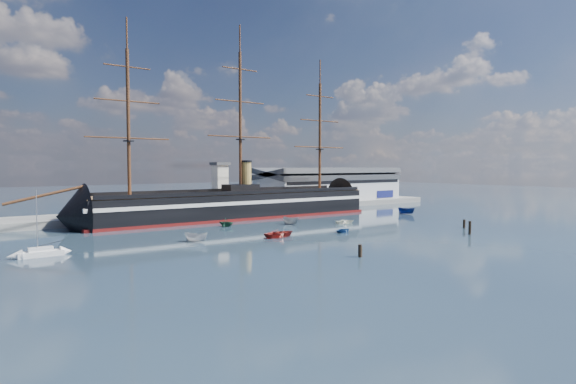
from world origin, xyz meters
TOP-DOWN VIEW (x-y plane):
  - ground at (0.00, 40.00)m, footprint 600.00×600.00m
  - quay at (10.00, 76.00)m, footprint 180.00×18.00m
  - warehouse at (58.00, 80.00)m, footprint 63.00×21.00m
  - quay_tower at (3.00, 73.00)m, footprint 5.00×5.00m
  - warship at (-1.06, 60.00)m, footprint 113.15×19.32m
  - sailboat at (-58.37, 28.21)m, footprint 7.42×2.47m
  - motorboat_a at (-29.50, 26.16)m, footprint 6.54×5.12m
  - motorboat_b at (5.16, 17.94)m, footprint 2.04×3.21m
  - motorboat_c at (4.57, 37.66)m, footprint 6.68×3.23m
  - motorboat_d at (-11.62, 44.39)m, footprint 7.40×5.82m
  - motorboat_e at (17.63, 30.14)m, footprint 2.10×3.66m
  - motorboat_f at (51.52, 36.20)m, footprint 7.25×3.96m
  - motorboat_g at (-11.37, 21.12)m, footprint 2.39×5.00m
  - piling_near_left at (-14.68, -6.32)m, footprint 0.64×0.64m
  - piling_near_right at (25.52, -2.56)m, footprint 0.64×0.64m
  - piling_far_right at (34.68, 4.63)m, footprint 0.64×0.64m

SIDE VIEW (x-z plane):
  - ground at x=0.00m, z-range 0.00..0.00m
  - quay at x=10.00m, z-range -1.00..1.00m
  - motorboat_a at x=-29.50m, z-range -1.25..1.25m
  - motorboat_b at x=5.16m, z-range -0.70..0.70m
  - motorboat_c at x=4.57m, z-range -1.28..1.28m
  - motorboat_d at x=-11.62m, z-range -1.25..1.25m
  - motorboat_e at x=17.63m, z-range -0.80..0.80m
  - motorboat_f at x=51.52m, z-range -1.37..1.37m
  - motorboat_g at x=-11.37m, z-range -1.13..1.13m
  - piling_near_left at x=-14.68m, z-range -1.46..1.46m
  - piling_near_right at x=25.52m, z-range -1.89..1.89m
  - piling_far_right at x=34.68m, z-range -1.44..1.44m
  - sailboat at x=-58.37m, z-range -5.12..6.61m
  - warship at x=-1.06m, z-range -22.93..31.01m
  - warehouse at x=58.00m, z-range 2.18..13.78m
  - quay_tower at x=3.00m, z-range 2.25..17.25m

